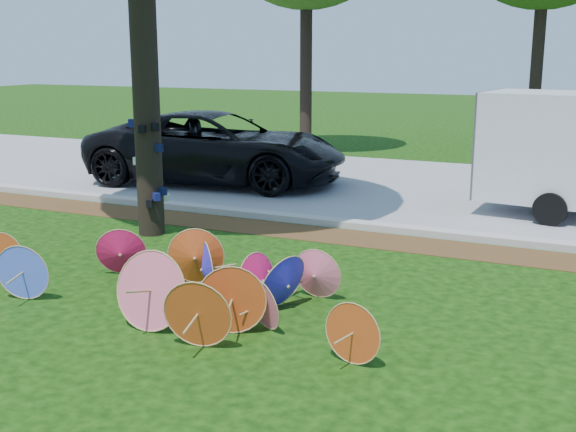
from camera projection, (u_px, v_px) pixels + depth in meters
name	position (u px, v px, depth m)	size (l,w,h in m)	color
ground	(176.00, 324.00, 8.27)	(90.00, 90.00, 0.00)	black
mulch_strip	(323.00, 235.00, 12.25)	(90.00, 1.00, 0.01)	#472D16
curb	(337.00, 223.00, 12.86)	(90.00, 0.30, 0.12)	#B7B5AD
street	(402.00, 187.00, 16.54)	(90.00, 8.00, 0.01)	gray
parasol_pile	(194.00, 281.00, 8.63)	(6.00, 2.24, 0.93)	#3928E3
black_van	(217.00, 148.00, 16.84)	(2.77, 6.01, 1.67)	black
cargo_trailer	(566.00, 148.00, 13.35)	(2.86, 1.81, 2.60)	silver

